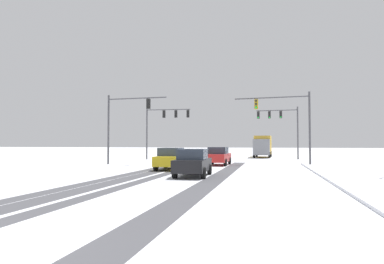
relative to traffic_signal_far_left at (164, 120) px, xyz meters
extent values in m
cube|color=#4C4C51|center=(6.11, -20.06, -4.77)|extent=(0.76, 30.58, 0.01)
cube|color=#4C4C51|center=(4.90, -20.06, -4.77)|extent=(1.08, 30.58, 0.01)
cube|color=#4C4C51|center=(9.65, -20.06, -4.77)|extent=(1.14, 30.58, 0.01)
cube|color=#4C4C51|center=(3.89, -20.06, -4.77)|extent=(0.83, 30.58, 0.01)
cube|color=white|center=(17.42, -21.45, -4.71)|extent=(4.00, 30.58, 0.12)
cylinder|color=#47474C|center=(-2.18, -0.16, -1.52)|extent=(0.18, 0.18, 6.50)
cylinder|color=#47474C|center=(0.54, 0.01, 1.33)|extent=(5.44, 0.47, 0.12)
cube|color=black|center=(0.00, -0.02, 0.78)|extent=(0.33, 0.26, 0.90)
sphere|color=black|center=(-0.01, 0.14, 1.08)|extent=(0.20, 0.20, 0.20)
sphere|color=black|center=(-0.01, 0.14, 0.78)|extent=(0.20, 0.20, 0.20)
sphere|color=green|center=(-0.01, 0.14, 0.48)|extent=(0.20, 0.20, 0.20)
cube|color=black|center=(1.49, 0.08, 0.78)|extent=(0.33, 0.26, 0.90)
sphere|color=black|center=(1.48, 0.24, 1.08)|extent=(0.20, 0.20, 0.20)
sphere|color=black|center=(1.48, 0.24, 0.78)|extent=(0.20, 0.20, 0.20)
sphere|color=green|center=(1.48, 0.24, 0.48)|extent=(0.20, 0.20, 0.20)
cube|color=black|center=(2.99, 0.17, 0.78)|extent=(0.33, 0.26, 0.90)
sphere|color=black|center=(2.98, 0.33, 1.08)|extent=(0.20, 0.20, 0.20)
sphere|color=black|center=(2.98, 0.33, 0.78)|extent=(0.20, 0.20, 0.20)
sphere|color=green|center=(2.98, 0.33, 0.48)|extent=(0.20, 0.20, 0.20)
cylinder|color=#47474C|center=(16.02, 3.84, -1.52)|extent=(0.18, 0.18, 6.50)
cylinder|color=#47474C|center=(13.52, 3.92, 1.33)|extent=(5.01, 0.28, 0.12)
cube|color=black|center=(14.02, 3.90, 0.78)|extent=(0.33, 0.25, 0.90)
sphere|color=black|center=(14.01, 3.74, 1.08)|extent=(0.20, 0.20, 0.20)
sphere|color=black|center=(14.01, 3.74, 0.78)|extent=(0.20, 0.20, 0.20)
sphere|color=green|center=(14.01, 3.74, 0.48)|extent=(0.20, 0.20, 0.20)
cube|color=black|center=(12.64, 3.94, 0.78)|extent=(0.33, 0.25, 0.90)
sphere|color=black|center=(12.64, 3.78, 1.08)|extent=(0.20, 0.20, 0.20)
sphere|color=black|center=(12.64, 3.78, 0.78)|extent=(0.20, 0.20, 0.20)
sphere|color=green|center=(12.64, 3.78, 0.48)|extent=(0.20, 0.20, 0.20)
cube|color=black|center=(11.26, 3.99, 0.78)|extent=(0.33, 0.25, 0.90)
sphere|color=black|center=(11.26, 3.83, 1.08)|extent=(0.20, 0.20, 0.20)
sphere|color=black|center=(11.26, 3.83, 0.78)|extent=(0.20, 0.20, 0.20)
sphere|color=green|center=(11.26, 3.83, 0.48)|extent=(0.20, 0.20, 0.20)
cylinder|color=#47474C|center=(16.02, -8.16, -1.52)|extent=(0.18, 0.18, 6.50)
cylinder|color=#47474C|center=(12.74, -7.92, 1.33)|extent=(6.57, 0.60, 0.12)
cube|color=#B79319|center=(11.43, -7.82, 0.78)|extent=(0.34, 0.26, 0.90)
sphere|color=black|center=(11.41, -7.98, 1.08)|extent=(0.20, 0.20, 0.20)
sphere|color=black|center=(11.41, -7.98, 0.78)|extent=(0.20, 0.20, 0.20)
sphere|color=green|center=(11.41, -7.98, 0.48)|extent=(0.20, 0.20, 0.20)
cylinder|color=#47474C|center=(-2.18, -10.16, -1.52)|extent=(0.18, 0.18, 6.50)
cylinder|color=#47474C|center=(0.70, -10.26, 1.33)|extent=(5.76, 0.32, 0.12)
cube|color=black|center=(1.85, -10.30, 0.78)|extent=(0.33, 0.25, 0.90)
sphere|color=black|center=(1.86, -10.14, 1.08)|extent=(0.20, 0.20, 0.20)
sphere|color=black|center=(1.86, -10.14, 0.78)|extent=(0.20, 0.20, 0.20)
sphere|color=green|center=(1.86, -10.14, 0.48)|extent=(0.20, 0.20, 0.20)
cube|color=red|center=(8.12, -9.14, -4.10)|extent=(1.82, 4.15, 0.70)
cube|color=#2D3847|center=(8.11, -9.29, -3.45)|extent=(1.61, 1.94, 0.60)
cylinder|color=black|center=(7.35, -7.85, -4.45)|extent=(0.24, 0.65, 0.64)
cylinder|color=black|center=(8.96, -7.90, -4.45)|extent=(0.24, 0.65, 0.64)
cylinder|color=black|center=(7.27, -10.39, -4.45)|extent=(0.24, 0.65, 0.64)
cylinder|color=black|center=(8.89, -10.44, -4.45)|extent=(0.24, 0.65, 0.64)
cube|color=yellow|center=(5.43, -14.87, -4.10)|extent=(1.83, 4.15, 0.70)
cube|color=#2D3847|center=(5.44, -15.02, -3.45)|extent=(1.62, 1.95, 0.60)
cylinder|color=black|center=(4.59, -13.63, -4.45)|extent=(0.24, 0.65, 0.64)
cylinder|color=black|center=(6.20, -13.58, -4.45)|extent=(0.24, 0.65, 0.64)
cylinder|color=black|center=(4.67, -16.17, -4.45)|extent=(0.24, 0.65, 0.64)
cylinder|color=black|center=(6.28, -16.12, -4.45)|extent=(0.24, 0.65, 0.64)
cube|color=black|center=(8.14, -19.43, -4.10)|extent=(1.89, 4.17, 0.70)
cube|color=#2D3847|center=(8.15, -19.58, -3.45)|extent=(1.65, 1.97, 0.60)
cylinder|color=black|center=(7.28, -18.20, -4.45)|extent=(0.25, 0.65, 0.64)
cylinder|color=black|center=(8.89, -18.13, -4.45)|extent=(0.25, 0.65, 0.64)
cylinder|color=black|center=(7.39, -20.74, -4.45)|extent=(0.25, 0.65, 0.64)
cylinder|color=black|center=(9.01, -20.66, -4.45)|extent=(0.25, 0.65, 0.64)
cube|color=slate|center=(11.58, 6.01, -3.30)|extent=(2.19, 2.28, 2.10)
cube|color=gold|center=(11.73, 9.71, -3.05)|extent=(2.41, 5.29, 2.60)
cylinder|color=black|center=(12.61, 6.41, -4.35)|extent=(0.31, 0.85, 0.84)
cylinder|color=black|center=(10.59, 6.49, -4.35)|extent=(0.31, 0.85, 0.84)
cylinder|color=black|center=(12.80, 11.10, -4.35)|extent=(0.31, 0.85, 0.84)
cylinder|color=black|center=(10.78, 11.18, -4.35)|extent=(0.31, 0.85, 0.84)
camera|label=1|loc=(12.49, -38.34, -2.84)|focal=30.66mm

